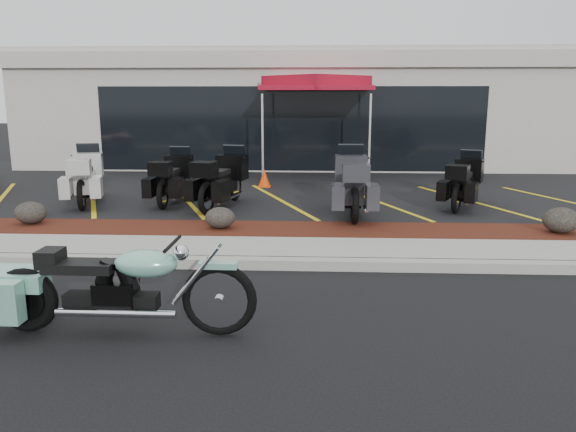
# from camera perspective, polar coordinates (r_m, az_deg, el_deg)

# --- Properties ---
(ground) EXTENTS (90.00, 90.00, 0.00)m
(ground) POSITION_cam_1_polar(r_m,az_deg,el_deg) (7.54, -3.37, -7.33)
(ground) COLOR black
(ground) RESTS_ON ground
(curb) EXTENTS (24.00, 0.25, 0.15)m
(curb) POSITION_cam_1_polar(r_m,az_deg,el_deg) (8.37, -2.72, -4.80)
(curb) COLOR gray
(curb) RESTS_ON ground
(sidewalk) EXTENTS (24.00, 1.20, 0.15)m
(sidewalk) POSITION_cam_1_polar(r_m,az_deg,el_deg) (9.04, -2.30, -3.52)
(sidewalk) COLOR gray
(sidewalk) RESTS_ON ground
(mulch_bed) EXTENTS (24.00, 1.20, 0.16)m
(mulch_bed) POSITION_cam_1_polar(r_m,az_deg,el_deg) (10.20, -1.71, -1.68)
(mulch_bed) COLOR #39110C
(mulch_bed) RESTS_ON ground
(upper_lot) EXTENTS (26.00, 9.60, 0.15)m
(upper_lot) POSITION_cam_1_polar(r_m,az_deg,el_deg) (15.48, -0.16, 3.07)
(upper_lot) COLOR black
(upper_lot) RESTS_ON ground
(dealership_building) EXTENTS (18.00, 8.16, 4.00)m
(dealership_building) POSITION_cam_1_polar(r_m,az_deg,el_deg) (21.56, 0.70, 10.77)
(dealership_building) COLOR #A5A195
(dealership_building) RESTS_ON ground
(boulder_left) EXTENTS (0.59, 0.49, 0.42)m
(boulder_left) POSITION_cam_1_polar(r_m,az_deg,el_deg) (11.55, -24.69, 0.31)
(boulder_left) COLOR black
(boulder_left) RESTS_ON mulch_bed
(boulder_mid) EXTENTS (0.54, 0.45, 0.39)m
(boulder_mid) POSITION_cam_1_polar(r_m,az_deg,el_deg) (10.21, -6.91, -0.17)
(boulder_mid) COLOR black
(boulder_mid) RESTS_ON mulch_bed
(boulder_right) EXTENTS (0.63, 0.53, 0.45)m
(boulder_right) POSITION_cam_1_polar(r_m,az_deg,el_deg) (10.89, 26.00, -0.38)
(boulder_right) COLOR black
(boulder_right) RESTS_ON mulch_bed
(hero_cruiser) EXTENTS (3.00, 0.79, 1.05)m
(hero_cruiser) POSITION_cam_1_polar(r_m,az_deg,el_deg) (5.97, -7.02, -7.37)
(hero_cruiser) COLOR #79BDA4
(hero_cruiser) RESTS_ON ground
(touring_white) EXTENTS (1.40, 2.35, 1.28)m
(touring_white) POSITION_cam_1_polar(r_m,az_deg,el_deg) (14.00, -19.51, 4.37)
(touring_white) COLOR silver
(touring_white) RESTS_ON upper_lot
(touring_black_front) EXTENTS (0.85, 2.10, 1.21)m
(touring_black_front) POSITION_cam_1_polar(r_m,az_deg,el_deg) (13.53, -10.85, 4.44)
(touring_black_front) COLOR black
(touring_black_front) RESTS_ON upper_lot
(touring_black_mid) EXTENTS (1.31, 2.34, 1.28)m
(touring_black_mid) POSITION_cam_1_polar(r_m,az_deg,el_deg) (12.86, -5.46, 4.38)
(touring_black_mid) COLOR black
(touring_black_mid) RESTS_ON upper_lot
(touring_grey) EXTENTS (0.90, 2.35, 1.36)m
(touring_grey) POSITION_cam_1_polar(r_m,az_deg,el_deg) (12.14, 6.33, 4.10)
(touring_grey) COLOR #323238
(touring_grey) RESTS_ON upper_lot
(touring_black_rear) EXTENTS (1.54, 2.18, 1.19)m
(touring_black_rear) POSITION_cam_1_polar(r_m,az_deg,el_deg) (13.33, 17.98, 3.91)
(touring_black_rear) COLOR black
(touring_black_rear) RESTS_ON upper_lot
(traffic_cone) EXTENTS (0.42, 0.42, 0.46)m
(traffic_cone) POSITION_cam_1_polar(r_m,az_deg,el_deg) (14.87, -2.42, 3.88)
(traffic_cone) COLOR #EC3E07
(traffic_cone) RESTS_ON upper_lot
(popup_canopy) EXTENTS (3.80, 3.80, 2.94)m
(popup_canopy) POSITION_cam_1_polar(r_m,az_deg,el_deg) (17.02, 2.90, 13.14)
(popup_canopy) COLOR silver
(popup_canopy) RESTS_ON upper_lot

